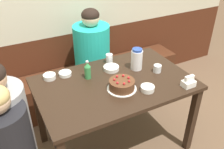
{
  "coord_description": "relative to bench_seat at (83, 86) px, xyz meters",
  "views": [
    {
      "loc": [
        -0.88,
        -1.63,
        2.0
      ],
      "look_at": [
        0.0,
        0.05,
        0.83
      ],
      "focal_mm": 40.0,
      "sensor_mm": 36.0,
      "label": 1
    }
  ],
  "objects": [
    {
      "name": "bowl_sauce_shallow",
      "position": [
        0.19,
        -1.08,
        0.57
      ],
      "size": [
        0.12,
        0.12,
        0.04
      ],
      "color": "white",
      "rests_on": "dining_table"
    },
    {
      "name": "back_wall",
      "position": [
        0.0,
        0.22,
        1.02
      ],
      "size": [
        4.8,
        0.04,
        2.5
      ],
      "color": "#4C2314",
      "rests_on": "ground_plane"
    },
    {
      "name": "bowl_side_dish",
      "position": [
        0.07,
        -0.63,
        0.57
      ],
      "size": [
        0.15,
        0.15,
        0.04
      ],
      "color": "white",
      "rests_on": "dining_table"
    },
    {
      "name": "ground_plane",
      "position": [
        0.0,
        -0.83,
        -0.23
      ],
      "size": [
        12.0,
        12.0,
        0.0
      ],
      "primitive_type": "plane",
      "color": "brown"
    },
    {
      "name": "napkin_holder",
      "position": [
        0.53,
        -1.19,
        0.59
      ],
      "size": [
        0.11,
        0.08,
        0.11
      ],
      "color": "white",
      "rests_on": "dining_table"
    },
    {
      "name": "soju_bottle",
      "position": [
        -0.18,
        -0.66,
        0.63
      ],
      "size": [
        0.06,
        0.06,
        0.18
      ],
      "color": "#388E4C",
      "rests_on": "dining_table"
    },
    {
      "name": "person_pale_blue_shirt",
      "position": [
        0.09,
        -0.13,
        0.4
      ],
      "size": [
        0.4,
        0.4,
        1.24
      ],
      "rotation": [
        0.0,
        0.0,
        -1.57
      ],
      "color": "#33333D",
      "rests_on": "ground_plane"
    },
    {
      "name": "bowl_soup_white",
      "position": [
        -0.35,
        -0.52,
        0.56
      ],
      "size": [
        0.12,
        0.12,
        0.03
      ],
      "color": "white",
      "rests_on": "dining_table"
    },
    {
      "name": "birthday_cake",
      "position": [
        0.01,
        -0.95,
        0.59
      ],
      "size": [
        0.25,
        0.25,
        0.1
      ],
      "color": "white",
      "rests_on": "dining_table"
    },
    {
      "name": "dining_table",
      "position": [
        0.0,
        -0.83,
        0.45
      ],
      "size": [
        1.38,
        0.88,
        0.78
      ],
      "color": "black",
      "rests_on": "ground_plane"
    },
    {
      "name": "person_grey_tee",
      "position": [
        -0.95,
        -0.92,
        0.4
      ],
      "size": [
        0.38,
        0.38,
        1.26
      ],
      "color": "#33333D",
      "rests_on": "ground_plane"
    },
    {
      "name": "bench_seat",
      "position": [
        0.0,
        0.0,
        0.0
      ],
      "size": [
        2.59,
        0.38,
        0.46
      ],
      "color": "#472314",
      "rests_on": "ground_plane"
    },
    {
      "name": "bowl_rice_small",
      "position": [
        -0.49,
        -0.51,
        0.57
      ],
      "size": [
        0.11,
        0.11,
        0.04
      ],
      "color": "white",
      "rests_on": "dining_table"
    },
    {
      "name": "water_pitcher",
      "position": [
        0.3,
        -0.72,
        0.65
      ],
      "size": [
        0.11,
        0.11,
        0.21
      ],
      "color": "white",
      "rests_on": "dining_table"
    },
    {
      "name": "glass_tumbler_short",
      "position": [
        0.12,
        -0.49,
        0.6
      ],
      "size": [
        0.07,
        0.07,
        0.09
      ],
      "color": "silver",
      "rests_on": "dining_table"
    },
    {
      "name": "glass_water_tall",
      "position": [
        0.44,
        -0.86,
        0.58
      ],
      "size": [
        0.07,
        0.07,
        0.07
      ],
      "color": "silver",
      "rests_on": "dining_table"
    }
  ]
}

